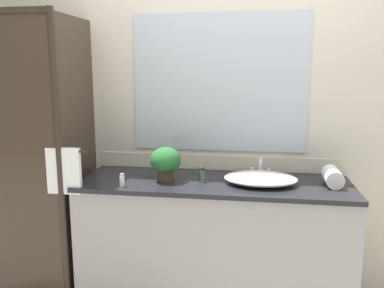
% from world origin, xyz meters
% --- Properties ---
extents(wall_back_with_mirror, '(4.40, 0.06, 2.60)m').
position_xyz_m(wall_back_with_mirror, '(0.00, 0.34, 1.30)').
color(wall_back_with_mirror, beige).
rests_on(wall_back_with_mirror, ground_plane).
extents(vanity_cabinet, '(1.80, 0.58, 0.90)m').
position_xyz_m(vanity_cabinet, '(0.00, 0.01, 0.45)').
color(vanity_cabinet, '#9E9993').
rests_on(vanity_cabinet, ground_plane).
extents(shower_enclosure, '(1.20, 0.59, 2.00)m').
position_xyz_m(shower_enclosure, '(-1.28, -0.19, 1.03)').
color(shower_enclosure, '#2D2319').
rests_on(shower_enclosure, ground_plane).
extents(sink_basin, '(0.47, 0.35, 0.07)m').
position_xyz_m(sink_basin, '(0.30, -0.01, 0.94)').
color(sink_basin, white).
rests_on(sink_basin, vanity_cabinet).
extents(faucet, '(0.17, 0.13, 0.13)m').
position_xyz_m(faucet, '(0.30, 0.18, 0.94)').
color(faucet, silver).
rests_on(faucet, vanity_cabinet).
extents(potted_plant, '(0.21, 0.21, 0.23)m').
position_xyz_m(potted_plant, '(-0.32, -0.02, 1.03)').
color(potted_plant, '#473828').
rests_on(potted_plant, vanity_cabinet).
extents(soap_dish, '(0.10, 0.07, 0.04)m').
position_xyz_m(soap_dish, '(-0.36, 0.16, 0.91)').
color(soap_dish, silver).
rests_on(soap_dish, vanity_cabinet).
extents(amenity_bottle_shampoo, '(0.03, 0.03, 0.09)m').
position_xyz_m(amenity_bottle_shampoo, '(-0.07, -0.03, 0.94)').
color(amenity_bottle_shampoo, '#4C7056').
rests_on(amenity_bottle_shampoo, vanity_cabinet).
extents(amenity_bottle_body_wash, '(0.03, 0.03, 0.08)m').
position_xyz_m(amenity_bottle_body_wash, '(-0.57, -0.20, 0.94)').
color(amenity_bottle_body_wash, white).
rests_on(amenity_bottle_body_wash, vanity_cabinet).
extents(amenity_bottle_lotion, '(0.03, 0.03, 0.07)m').
position_xyz_m(amenity_bottle_lotion, '(-0.11, 0.13, 0.93)').
color(amenity_bottle_lotion, '#4C7056').
rests_on(amenity_bottle_lotion, vanity_cabinet).
extents(rolled_towel_near_edge, '(0.12, 0.22, 0.11)m').
position_xyz_m(rolled_towel_near_edge, '(0.76, 0.03, 0.96)').
color(rolled_towel_near_edge, white).
rests_on(rolled_towel_near_edge, vanity_cabinet).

